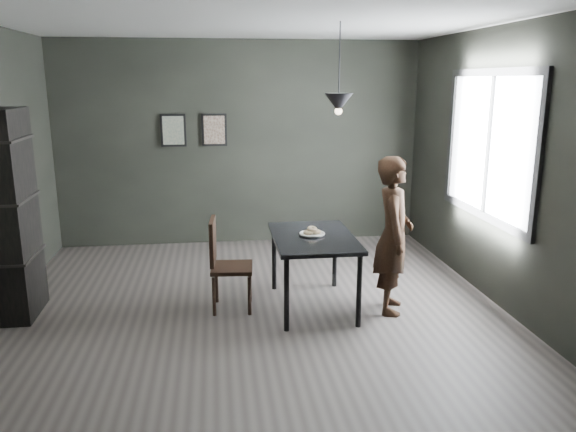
{
  "coord_description": "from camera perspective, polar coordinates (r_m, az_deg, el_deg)",
  "views": [
    {
      "loc": [
        -0.35,
        -5.31,
        2.26
      ],
      "look_at": [
        0.35,
        0.05,
        0.95
      ],
      "focal_mm": 35.0,
      "sensor_mm": 36.0,
      "label": 1
    }
  ],
  "objects": [
    {
      "name": "ground",
      "position": [
        5.78,
        -3.42,
        -9.41
      ],
      "size": [
        5.0,
        5.0,
        0.0
      ],
      "primitive_type": "plane",
      "color": "#383331",
      "rests_on": "ground"
    },
    {
      "name": "back_wall",
      "position": [
        7.87,
        -4.88,
        7.31
      ],
      "size": [
        5.0,
        0.1,
        2.8
      ],
      "primitive_type": "cube",
      "color": "black",
      "rests_on": "ground"
    },
    {
      "name": "ceiling",
      "position": [
        5.35,
        -3.87,
        19.38
      ],
      "size": [
        5.0,
        5.0,
        0.02
      ],
      "color": "silver",
      "rests_on": "ground"
    },
    {
      "name": "window_assembly",
      "position": [
        6.23,
        19.72,
        6.75
      ],
      "size": [
        0.04,
        1.96,
        1.56
      ],
      "color": "white",
      "rests_on": "ground"
    },
    {
      "name": "cafe_table",
      "position": [
        5.62,
        2.6,
        -2.8
      ],
      "size": [
        0.8,
        1.2,
        0.75
      ],
      "color": "black",
      "rests_on": "ground"
    },
    {
      "name": "white_plate",
      "position": [
        5.63,
        2.46,
        -1.88
      ],
      "size": [
        0.23,
        0.23,
        0.01
      ],
      "primitive_type": "cylinder",
      "color": "silver",
      "rests_on": "cafe_table"
    },
    {
      "name": "donut_pile",
      "position": [
        5.62,
        2.47,
        -1.53
      ],
      "size": [
        0.18,
        0.14,
        0.08
      ],
      "rotation": [
        0.0,
        0.0,
        0.14
      ],
      "color": "beige",
      "rests_on": "white_plate"
    },
    {
      "name": "woman",
      "position": [
        5.6,
        10.66,
        -1.93
      ],
      "size": [
        0.52,
        0.65,
        1.56
      ],
      "primitive_type": "imported",
      "rotation": [
        0.0,
        0.0,
        1.29
      ],
      "color": "black",
      "rests_on": "ground"
    },
    {
      "name": "wood_chair",
      "position": [
        5.64,
        -6.59,
        -4.31
      ],
      "size": [
        0.43,
        0.43,
        0.94
      ],
      "rotation": [
        0.0,
        0.0,
        -0.07
      ],
      "color": "black",
      "rests_on": "ground"
    },
    {
      "name": "shelf_unit",
      "position": [
        5.97,
        -26.5,
        0.05
      ],
      "size": [
        0.39,
        0.68,
        2.01
      ],
      "primitive_type": "cube",
      "rotation": [
        0.0,
        0.0,
        0.02
      ],
      "color": "black",
      "rests_on": "ground"
    },
    {
      "name": "pendant_lamp",
      "position": [
        5.55,
        5.16,
        11.41
      ],
      "size": [
        0.28,
        0.28,
        0.86
      ],
      "color": "black",
      "rests_on": "ground"
    },
    {
      "name": "framed_print_left",
      "position": [
        7.83,
        -11.57,
        8.53
      ],
      "size": [
        0.34,
        0.04,
        0.44
      ],
      "color": "black",
      "rests_on": "ground"
    },
    {
      "name": "framed_print_right",
      "position": [
        7.81,
        -7.49,
        8.67
      ],
      "size": [
        0.34,
        0.04,
        0.44
      ],
      "color": "black",
      "rests_on": "ground"
    }
  ]
}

